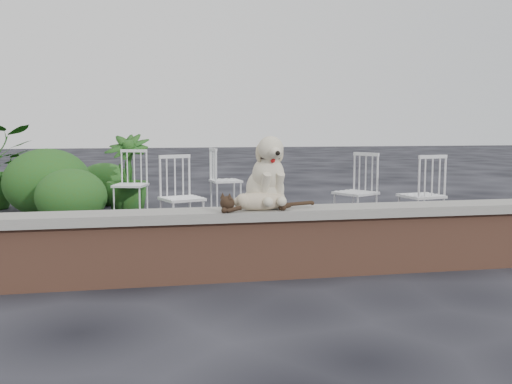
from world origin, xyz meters
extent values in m
plane|color=black|center=(0.00, 0.00, 0.00)|extent=(60.00, 60.00, 0.00)
cube|color=brown|center=(0.00, 0.00, 0.25)|extent=(6.00, 0.30, 0.50)
cube|color=slate|center=(0.00, 0.00, 0.54)|extent=(6.20, 0.40, 0.08)
imported|color=#295016|center=(-1.72, 4.00, 0.57)|extent=(0.81, 0.81, 1.15)
ellipsoid|color=#295016|center=(-2.45, 3.39, 0.33)|extent=(0.94, 0.86, 0.75)
ellipsoid|color=#295016|center=(-2.86, 4.24, 0.45)|extent=(1.26, 1.15, 1.00)
ellipsoid|color=#295016|center=(-2.09, 5.03, 0.32)|extent=(0.90, 0.83, 0.71)
camera|label=1|loc=(-1.62, -4.86, 1.27)|focal=42.09mm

